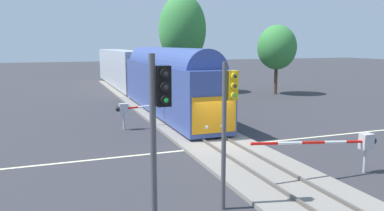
{
  "coord_description": "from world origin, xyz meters",
  "views": [
    {
      "loc": [
        -8.61,
        -18.76,
        5.75
      ],
      "look_at": [
        -0.71,
        2.67,
        2.0
      ],
      "focal_mm": 35.15,
      "sensor_mm": 36.0,
      "label": 1
    }
  ],
  "objects_px": {
    "crossing_gate_far": "(132,109)",
    "maple_right_background": "(277,47)",
    "traffic_signal_near_left": "(158,128)",
    "elm_centre_background": "(182,30)",
    "traffic_signal_median": "(228,112)",
    "commuter_train": "(140,72)",
    "crossing_gate_near": "(353,143)"
  },
  "relations": [
    {
      "from": "crossing_gate_far",
      "to": "maple_right_background",
      "type": "xyz_separation_m",
      "value": [
        19.17,
        12.31,
        3.94
      ]
    },
    {
      "from": "traffic_signal_near_left",
      "to": "elm_centre_background",
      "type": "distance_m",
      "value": 35.86
    },
    {
      "from": "traffic_signal_median",
      "to": "maple_right_background",
      "type": "bearing_deg",
      "value": 54.42
    },
    {
      "from": "traffic_signal_median",
      "to": "traffic_signal_near_left",
      "type": "bearing_deg",
      "value": -141.23
    },
    {
      "from": "elm_centre_background",
      "to": "traffic_signal_median",
      "type": "bearing_deg",
      "value": -106.05
    },
    {
      "from": "commuter_train",
      "to": "crossing_gate_far",
      "type": "height_order",
      "value": "commuter_train"
    },
    {
      "from": "commuter_train",
      "to": "traffic_signal_median",
      "type": "height_order",
      "value": "commuter_train"
    },
    {
      "from": "commuter_train",
      "to": "traffic_signal_near_left",
      "type": "bearing_deg",
      "value": -101.48
    },
    {
      "from": "commuter_train",
      "to": "traffic_signal_median",
      "type": "xyz_separation_m",
      "value": [
        -3.14,
        -28.28,
        0.68
      ]
    },
    {
      "from": "elm_centre_background",
      "to": "traffic_signal_near_left",
      "type": "bearing_deg",
      "value": -109.74
    },
    {
      "from": "traffic_signal_median",
      "to": "elm_centre_background",
      "type": "distance_m",
      "value": 32.57
    },
    {
      "from": "crossing_gate_near",
      "to": "traffic_signal_near_left",
      "type": "bearing_deg",
      "value": -158.89
    },
    {
      "from": "commuter_train",
      "to": "crossing_gate_near",
      "type": "xyz_separation_m",
      "value": [
        3.56,
        -26.99,
        -1.34
      ]
    },
    {
      "from": "commuter_train",
      "to": "maple_right_background",
      "type": "xyz_separation_m",
      "value": [
        15.42,
        -2.34,
        2.56
      ]
    },
    {
      "from": "maple_right_background",
      "to": "crossing_gate_near",
      "type": "bearing_deg",
      "value": -115.7
    },
    {
      "from": "commuter_train",
      "to": "crossing_gate_near",
      "type": "height_order",
      "value": "commuter_train"
    },
    {
      "from": "commuter_train",
      "to": "elm_centre_background",
      "type": "relative_size",
      "value": 3.77
    },
    {
      "from": "commuter_train",
      "to": "traffic_signal_near_left",
      "type": "height_order",
      "value": "traffic_signal_near_left"
    },
    {
      "from": "crossing_gate_far",
      "to": "maple_right_background",
      "type": "relative_size",
      "value": 0.71
    },
    {
      "from": "crossing_gate_near",
      "to": "traffic_signal_median",
      "type": "distance_m",
      "value": 7.11
    },
    {
      "from": "commuter_train",
      "to": "crossing_gate_near",
      "type": "relative_size",
      "value": 6.75
    },
    {
      "from": "commuter_train",
      "to": "elm_centre_background",
      "type": "distance_m",
      "value": 7.92
    },
    {
      "from": "traffic_signal_median",
      "to": "commuter_train",
      "type": "bearing_deg",
      "value": 83.67
    },
    {
      "from": "traffic_signal_median",
      "to": "maple_right_background",
      "type": "relative_size",
      "value": 0.65
    },
    {
      "from": "crossing_gate_near",
      "to": "crossing_gate_far",
      "type": "bearing_deg",
      "value": 120.62
    },
    {
      "from": "crossing_gate_near",
      "to": "traffic_signal_median",
      "type": "bearing_deg",
      "value": -169.12
    },
    {
      "from": "traffic_signal_near_left",
      "to": "maple_right_background",
      "type": "distance_m",
      "value": 35.8
    },
    {
      "from": "traffic_signal_median",
      "to": "elm_centre_background",
      "type": "xyz_separation_m",
      "value": [
        8.94,
        31.07,
        3.94
      ]
    },
    {
      "from": "crossing_gate_near",
      "to": "commuter_train",
      "type": "bearing_deg",
      "value": 97.51
    },
    {
      "from": "commuter_train",
      "to": "maple_right_background",
      "type": "relative_size",
      "value": 5.47
    },
    {
      "from": "traffic_signal_near_left",
      "to": "maple_right_background",
      "type": "relative_size",
      "value": 0.7
    },
    {
      "from": "traffic_signal_near_left",
      "to": "traffic_signal_median",
      "type": "xyz_separation_m",
      "value": [
        3.11,
        2.5,
        -0.24
      ]
    }
  ]
}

